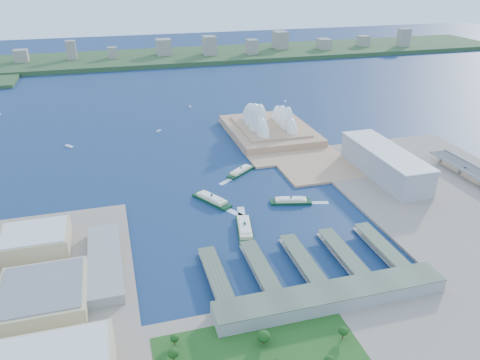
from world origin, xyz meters
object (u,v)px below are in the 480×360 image
object	(u,v)px
ferry_b	(241,170)
opera_house	(270,116)
toaster_building	(385,163)
car_c	(465,167)
ferry_a	(212,198)
ferry_c	(245,227)
ferry_d	(291,200)

from	to	relation	value
ferry_b	opera_house	bearing A→B (deg)	109.24
toaster_building	car_c	world-z (taller)	toaster_building
ferry_b	toaster_building	bearing A→B (deg)	32.39
ferry_a	opera_house	bearing A→B (deg)	24.76
opera_house	ferry_b	distance (m)	164.16
ferry_b	ferry_c	bearing A→B (deg)	-52.37
car_c	ferry_d	bearing A→B (deg)	0.91
ferry_a	ferry_c	xyz separation A→B (m)	(18.66, -75.54, 0.35)
ferry_a	car_c	size ratio (longest dim) A/B	12.63
toaster_building	ferry_d	distance (m)	150.26
ferry_b	ferry_c	world-z (taller)	ferry_c
opera_house	ferry_b	xyz separation A→B (m)	(-88.08, -135.79, -27.42)
opera_house	ferry_d	world-z (taller)	opera_house
ferry_a	ferry_b	size ratio (longest dim) A/B	1.15
opera_house	ferry_c	distance (m)	310.18
ferry_b	ferry_a	bearing A→B (deg)	-76.50
opera_house	ferry_d	xyz separation A→B (m)	(-55.13, -235.50, -27.40)
car_c	ferry_b	bearing A→B (deg)	-18.95
opera_house	toaster_building	world-z (taller)	opera_house
toaster_building	ferry_d	xyz separation A→B (m)	(-145.13, -35.50, -15.90)
ferry_a	ferry_c	size ratio (longest dim) A/B	0.94
ferry_b	ferry_d	bearing A→B (deg)	-19.50
ferry_d	ferry_b	bearing A→B (deg)	32.25
toaster_building	car_c	bearing A→B (deg)	-17.37
ferry_c	ferry_d	size ratio (longest dim) A/B	1.22
ferry_b	car_c	bearing A→B (deg)	33.27
ferry_b	ferry_c	xyz separation A→B (m)	(-38.09, -146.34, 1.03)
ferry_c	car_c	distance (m)	321.32
opera_house	car_c	world-z (taller)	opera_house
ferry_d	car_c	bearing A→B (deg)	-75.12
toaster_building	ferry_c	distance (m)	231.72
ferry_b	ferry_d	distance (m)	105.01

